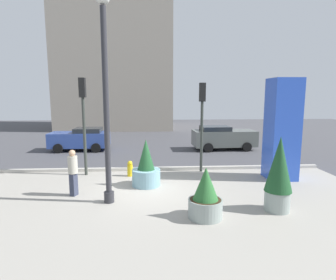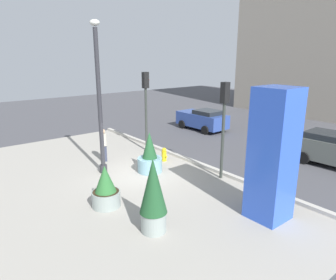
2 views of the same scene
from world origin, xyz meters
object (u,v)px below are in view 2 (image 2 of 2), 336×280
lamp_post (100,103)px  potted_plant_mid_plaza (106,189)px  traffic_light_corner (224,115)px  fire_hydrant (164,155)px  pedestrian_crossing (104,143)px  potted_plant_curbside (153,195)px  traffic_light_far_side (146,99)px  art_pillar_blue (273,156)px  potted_plant_by_pillar (150,157)px  car_curb_east (202,119)px

lamp_post → potted_plant_mid_plaza: lamp_post is taller
traffic_light_corner → potted_plant_mid_plaza: bearing=-98.8°
fire_hydrant → pedestrian_crossing: (-1.97, -2.55, 0.63)m
lamp_post → potted_plant_curbside: size_ratio=2.78×
fire_hydrant → potted_plant_curbside: bearing=-40.7°
potted_plant_mid_plaza → traffic_light_far_side: traffic_light_far_side is taller
art_pillar_blue → traffic_light_corner: (-3.42, 1.39, 0.71)m
potted_plant_by_pillar → pedestrian_crossing: potted_plant_by_pillar is taller
potted_plant_curbside → pedestrian_crossing: bearing=165.1°
potted_plant_mid_plaza → car_curb_east: size_ratio=0.40×
potted_plant_mid_plaza → traffic_light_corner: 5.99m
fire_hydrant → traffic_light_far_side: (-2.14, 0.35, 2.74)m
potted_plant_curbside → potted_plant_mid_plaza: size_ratio=1.54×
potted_plant_by_pillar → traffic_light_corner: (2.73, 2.11, 2.24)m
potted_plant_by_pillar → traffic_light_corner: 4.12m
fire_hydrant → art_pillar_blue: bearing=-6.4°
lamp_post → car_curb_east: lamp_post is taller
potted_plant_by_pillar → art_pillar_blue: bearing=6.7°
potted_plant_mid_plaza → pedestrian_crossing: size_ratio=0.91×
lamp_post → car_curb_east: size_ratio=1.74×
art_pillar_blue → car_curb_east: bearing=145.3°
traffic_light_corner → lamp_post: bearing=-135.6°
traffic_light_far_side → lamp_post: bearing=-66.2°
lamp_post → traffic_light_corner: lamp_post is taller
potted_plant_curbside → traffic_light_far_side: (-7.31, 4.79, 1.82)m
potted_plant_curbside → fire_hydrant: potted_plant_curbside is taller
potted_plant_curbside → traffic_light_corner: size_ratio=0.57×
potted_plant_by_pillar → traffic_light_far_side: bearing=147.8°
fire_hydrant → car_curb_east: size_ratio=0.19×
fire_hydrant → potted_plant_by_pillar: bearing=-62.3°
art_pillar_blue → traffic_light_far_side: (-9.08, 1.12, 0.83)m
traffic_light_far_side → art_pillar_blue: bearing=-7.0°
art_pillar_blue → potted_plant_curbside: (-1.77, -3.67, -1.00)m
car_curb_east → fire_hydrant: bearing=-60.0°
potted_plant_mid_plaza → car_curb_east: potted_plant_mid_plaza is taller
lamp_post → art_pillar_blue: lamp_post is taller
potted_plant_by_pillar → car_curb_east: potted_plant_by_pillar is taller
lamp_post → traffic_light_corner: bearing=44.4°
potted_plant_by_pillar → car_curb_east: 9.46m
lamp_post → fire_hydrant: bearing=81.2°
lamp_post → potted_plant_mid_plaza: (3.20, -1.51, -2.73)m
lamp_post → fire_hydrant: (0.52, 3.34, -3.05)m
art_pillar_blue → fire_hydrant: 7.24m
potted_plant_by_pillar → fire_hydrant: (-0.79, 1.50, -0.39)m
traffic_light_corner → traffic_light_far_side: traffic_light_far_side is taller
traffic_light_far_side → potted_plant_curbside: bearing=-33.2°
potted_plant_mid_plaza → traffic_light_corner: traffic_light_corner is taller
art_pillar_blue → traffic_light_corner: bearing=157.8°
potted_plant_mid_plaza → potted_plant_by_pillar: potted_plant_by_pillar is taller
fire_hydrant → pedestrian_crossing: size_ratio=0.42×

